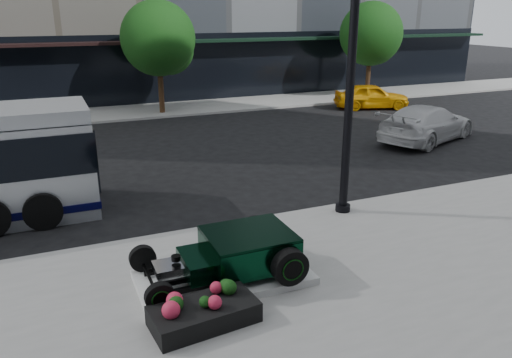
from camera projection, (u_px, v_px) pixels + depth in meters
name	position (u px, v px, depth m)	size (l,w,h in m)	color
ground	(229.00, 197.00, 14.88)	(120.00, 120.00, 0.00)	black
sidewalk_far	(140.00, 111.00, 27.06)	(70.00, 4.00, 0.12)	gray
street_trees	(161.00, 41.00, 25.48)	(29.80, 3.80, 5.70)	black
display_plinth	(224.00, 277.00, 10.02)	(3.40, 1.80, 0.15)	silver
hot_rod	(239.00, 252.00, 9.98)	(3.22, 2.00, 0.81)	black
info_plaque	(162.00, 319.00, 8.57)	(0.45, 0.36, 0.31)	silver
lamppost	(350.00, 86.00, 12.45)	(0.40, 0.40, 7.27)	black
flower_planter	(204.00, 312.00, 8.61)	(1.91, 1.09, 0.59)	black
white_sedan	(427.00, 123.00, 20.97)	(2.14, 5.27, 1.53)	silver
yellow_taxi	(372.00, 96.00, 27.97)	(1.64, 4.09, 1.39)	#EBA30A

